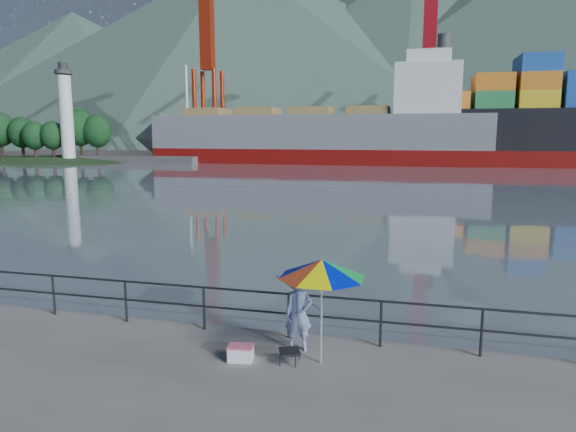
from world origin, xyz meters
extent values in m
cube|color=slate|center=(0.00, 130.00, 0.00)|extent=(500.00, 280.00, 0.00)
cube|color=#514F4C|center=(10.00, 93.00, 0.00)|extent=(200.00, 40.00, 0.40)
cylinder|color=#2D3033|center=(0.00, 1.70, 1.00)|extent=(22.00, 0.05, 0.05)
cylinder|color=#2D3033|center=(0.00, 1.70, 0.55)|extent=(22.00, 0.05, 0.05)
cube|color=#2D3033|center=(0.00, 1.70, 0.50)|extent=(22.00, 0.06, 1.00)
cone|color=#385147|center=(-140.00, 190.00, 27.50)|extent=(228.80, 228.80, 55.00)
cone|color=#385147|center=(-70.00, 200.00, 37.50)|extent=(312.00, 312.00, 75.00)
cone|color=#385147|center=(0.00, 205.00, 34.00)|extent=(282.88, 282.88, 68.00)
ellipsoid|color=#263F1E|center=(-55.00, 62.00, 0.00)|extent=(48.00, 26.40, 8.40)
cylinder|color=white|center=(-49.00, 61.00, 6.50)|extent=(2.00, 2.00, 13.00)
cylinder|color=#2D2D2D|center=(-49.00, 61.00, 14.00)|extent=(1.80, 1.80, 2.00)
cube|color=red|center=(10.00, 92.00, 2.60)|extent=(6.00, 2.40, 5.20)
cube|color=orange|center=(16.50, 92.00, 3.90)|extent=(6.00, 2.40, 7.80)
cube|color=orange|center=(23.00, 92.00, 2.60)|extent=(6.00, 2.40, 5.20)
cube|color=yellow|center=(29.50, 92.00, 1.30)|extent=(6.00, 2.40, 2.60)
cube|color=red|center=(10.00, 95.00, 2.60)|extent=(6.00, 2.40, 5.20)
cube|color=gray|center=(16.50, 95.00, 3.90)|extent=(6.00, 2.40, 7.80)
cube|color=gray|center=(23.00, 95.00, 2.60)|extent=(6.00, 2.40, 5.20)
cube|color=red|center=(29.50, 95.00, 1.30)|extent=(6.00, 2.40, 2.60)
imported|color=navy|center=(1.35, 1.13, 0.78)|extent=(0.65, 0.52, 1.56)
cylinder|color=white|center=(1.92, 0.63, 0.96)|extent=(0.04, 0.04, 1.92)
cone|color=#F2FB03|center=(1.92, 0.63, 1.92)|extent=(2.25, 2.25, 0.35)
cube|color=black|center=(1.32, 0.47, 0.24)|extent=(0.51, 0.51, 0.05)
cube|color=#2D3033|center=(1.32, 0.47, 0.10)|extent=(0.33, 0.33, 0.21)
cube|color=silver|center=(0.35, 0.35, 0.14)|extent=(0.53, 0.39, 0.28)
cylinder|color=black|center=(1.17, 2.05, 0.00)|extent=(0.64, 1.78, 1.32)
cube|color=#650A07|center=(-11.38, 69.02, 0.75)|extent=(50.35, 8.71, 2.50)
cube|color=gray|center=(-11.38, 69.02, 4.50)|extent=(50.35, 8.71, 5.00)
cube|color=silver|center=(4.73, 69.02, 10.50)|extent=(9.00, 7.32, 7.00)
camera|label=1|loc=(3.58, -8.74, 4.49)|focal=32.00mm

